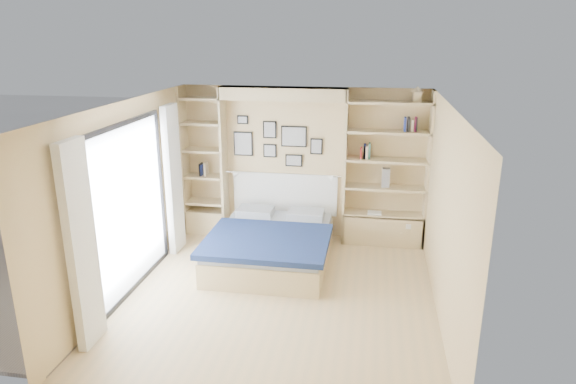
# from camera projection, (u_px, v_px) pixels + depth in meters

# --- Properties ---
(ground) EXTENTS (4.50, 4.50, 0.00)m
(ground) POSITION_uv_depth(u_px,v_px,m) (279.00, 298.00, 6.70)
(ground) COLOR tan
(ground) RESTS_ON ground
(room_shell) EXTENTS (4.50, 4.50, 4.50)m
(room_shell) POSITION_uv_depth(u_px,v_px,m) (272.00, 185.00, 7.87)
(room_shell) COLOR tan
(room_shell) RESTS_ON ground
(bed) EXTENTS (1.76, 2.25, 1.07)m
(bed) POSITION_uv_depth(u_px,v_px,m) (272.00, 244.00, 7.69)
(bed) COLOR #CDB582
(bed) RESTS_ON ground
(photo_gallery) EXTENTS (1.48, 0.02, 0.82)m
(photo_gallery) POSITION_uv_depth(u_px,v_px,m) (276.00, 142.00, 8.39)
(photo_gallery) COLOR black
(photo_gallery) RESTS_ON ground
(reading_lamps) EXTENTS (1.92, 0.12, 0.15)m
(reading_lamps) POSITION_uv_depth(u_px,v_px,m) (283.00, 175.00, 8.30)
(reading_lamps) COLOR silver
(reading_lamps) RESTS_ON ground
(shelf_decor) EXTENTS (3.55, 0.23, 2.03)m
(shelf_decor) POSITION_uv_depth(u_px,v_px,m) (371.00, 142.00, 7.97)
(shelf_decor) COLOR #A51E1E
(shelf_decor) RESTS_ON ground
(deck) EXTENTS (3.20, 4.00, 0.05)m
(deck) POSITION_uv_depth(u_px,v_px,m) (29.00, 277.00, 7.27)
(deck) COLOR #776758
(deck) RESTS_ON ground
(deck_chair) EXTENTS (0.62, 0.77, 0.67)m
(deck_chair) POSITION_uv_depth(u_px,v_px,m) (96.00, 246.00, 7.52)
(deck_chair) COLOR tan
(deck_chair) RESTS_ON ground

